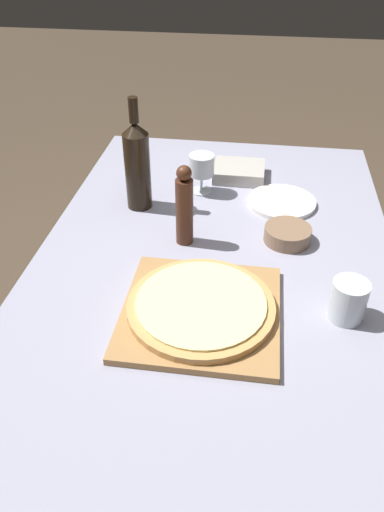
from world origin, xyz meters
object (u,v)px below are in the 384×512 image
(pizza, at_px, (201,305))
(wine_bottle, at_px, (137,164))
(pepper_mill, at_px, (184,207))
(small_bowl, at_px, (288,234))
(wine_glass, at_px, (202,166))

(pizza, bearing_deg, wine_bottle, 118.35)
(pizza, relative_size, wine_bottle, 1.00)
(pepper_mill, height_order, small_bowl, pepper_mill)
(wine_bottle, height_order, wine_glass, wine_bottle)
(pizza, relative_size, small_bowl, 2.61)
(pepper_mill, bearing_deg, wine_bottle, 133.98)
(pepper_mill, xyz_separation_m, small_bowl, (0.29, 0.04, -0.09))
(wine_glass, bearing_deg, wine_bottle, -147.23)
(wine_glass, xyz_separation_m, small_bowl, (0.28, -0.25, -0.07))
(pizza, xyz_separation_m, small_bowl, (0.20, 0.34, -0.01))
(pizza, bearing_deg, pepper_mill, 105.92)
(wine_bottle, distance_m, wine_glass, 0.22)
(pepper_mill, relative_size, small_bowl, 1.78)
(wine_bottle, relative_size, wine_glass, 2.65)
(pizza, bearing_deg, wine_glass, 97.17)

